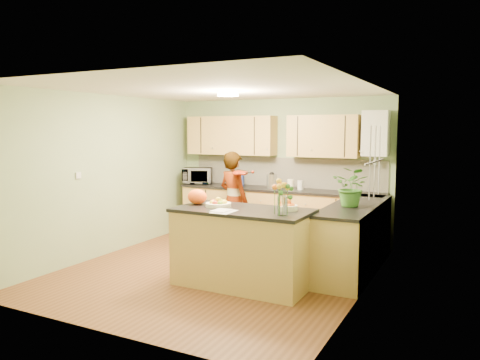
% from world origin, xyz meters
% --- Properties ---
extents(floor, '(4.50, 4.50, 0.00)m').
position_xyz_m(floor, '(0.00, 0.00, 0.00)').
color(floor, '#5B321A').
rests_on(floor, ground).
extents(ceiling, '(4.00, 4.50, 0.02)m').
position_xyz_m(ceiling, '(0.00, 0.00, 2.50)').
color(ceiling, silver).
rests_on(ceiling, wall_back).
extents(wall_back, '(4.00, 0.02, 2.50)m').
position_xyz_m(wall_back, '(0.00, 2.25, 1.25)').
color(wall_back, gray).
rests_on(wall_back, floor).
extents(wall_front, '(4.00, 0.02, 2.50)m').
position_xyz_m(wall_front, '(0.00, -2.25, 1.25)').
color(wall_front, gray).
rests_on(wall_front, floor).
extents(wall_left, '(0.02, 4.50, 2.50)m').
position_xyz_m(wall_left, '(-2.00, 0.00, 1.25)').
color(wall_left, gray).
rests_on(wall_left, floor).
extents(wall_right, '(0.02, 4.50, 2.50)m').
position_xyz_m(wall_right, '(2.00, 0.00, 1.25)').
color(wall_right, gray).
rests_on(wall_right, floor).
extents(back_counter, '(3.64, 0.62, 0.94)m').
position_xyz_m(back_counter, '(0.10, 1.95, 0.47)').
color(back_counter, '#B68F49').
rests_on(back_counter, floor).
extents(right_counter, '(0.62, 2.24, 0.94)m').
position_xyz_m(right_counter, '(1.70, 0.85, 0.47)').
color(right_counter, '#B68F49').
rests_on(right_counter, floor).
extents(splashback, '(3.60, 0.02, 0.52)m').
position_xyz_m(splashback, '(0.10, 2.23, 1.20)').
color(splashback, beige).
rests_on(splashback, back_counter).
extents(upper_cabinets, '(3.20, 0.34, 0.70)m').
position_xyz_m(upper_cabinets, '(-0.18, 2.08, 1.85)').
color(upper_cabinets, '#B68F49').
rests_on(upper_cabinets, wall_back).
extents(boiler, '(0.40, 0.30, 0.86)m').
position_xyz_m(boiler, '(1.70, 2.09, 1.90)').
color(boiler, silver).
rests_on(boiler, wall_back).
extents(window_right, '(0.01, 1.30, 1.05)m').
position_xyz_m(window_right, '(1.99, 0.60, 1.55)').
color(window_right, silver).
rests_on(window_right, wall_right).
extents(light_switch, '(0.02, 0.09, 0.09)m').
position_xyz_m(light_switch, '(-1.99, -0.60, 1.30)').
color(light_switch, silver).
rests_on(light_switch, wall_left).
extents(ceiling_lamp, '(0.30, 0.30, 0.07)m').
position_xyz_m(ceiling_lamp, '(0.00, 0.30, 2.46)').
color(ceiling_lamp, '#FFEABF').
rests_on(ceiling_lamp, ceiling).
extents(peninsula_island, '(1.71, 0.87, 0.98)m').
position_xyz_m(peninsula_island, '(0.58, -0.39, 0.49)').
color(peninsula_island, '#B68F49').
rests_on(peninsula_island, floor).
extents(fruit_dish, '(0.33, 0.33, 0.11)m').
position_xyz_m(fruit_dish, '(0.23, -0.39, 1.02)').
color(fruit_dish, '#FBEEC9').
rests_on(fruit_dish, peninsula_island).
extents(orange_bowl, '(0.23, 0.23, 0.13)m').
position_xyz_m(orange_bowl, '(1.13, -0.24, 1.03)').
color(orange_bowl, '#FBEEC9').
rests_on(orange_bowl, peninsula_island).
extents(flower_vase, '(0.27, 0.27, 0.49)m').
position_xyz_m(flower_vase, '(1.18, -0.57, 1.30)').
color(flower_vase, silver).
rests_on(flower_vase, peninsula_island).
extents(orange_bag, '(0.30, 0.26, 0.20)m').
position_xyz_m(orange_bag, '(-0.12, -0.34, 1.08)').
color(orange_bag, '#FF5615').
rests_on(orange_bag, peninsula_island).
extents(papers, '(0.23, 0.32, 0.01)m').
position_xyz_m(papers, '(0.48, -0.69, 0.98)').
color(papers, silver).
rests_on(papers, peninsula_island).
extents(violinist, '(0.68, 0.56, 1.61)m').
position_xyz_m(violinist, '(-0.36, 1.15, 0.80)').
color(violinist, tan).
rests_on(violinist, floor).
extents(violin, '(0.67, 0.58, 0.17)m').
position_xyz_m(violin, '(-0.16, 0.93, 1.29)').
color(violin, '#590D05').
rests_on(violin, violinist).
extents(microwave, '(0.64, 0.55, 0.30)m').
position_xyz_m(microwave, '(-1.55, 1.93, 1.09)').
color(microwave, silver).
rests_on(microwave, back_counter).
extents(blue_box, '(0.33, 0.28, 0.22)m').
position_xyz_m(blue_box, '(-0.73, 1.93, 1.05)').
color(blue_box, '#203696').
rests_on(blue_box, back_counter).
extents(kettle, '(0.18, 0.18, 0.33)m').
position_xyz_m(kettle, '(-0.03, 1.94, 1.07)').
color(kettle, '#B5B5BA').
rests_on(kettle, back_counter).
extents(jar_cream, '(0.12, 0.12, 0.17)m').
position_xyz_m(jar_cream, '(0.32, 1.96, 1.03)').
color(jar_cream, '#FBEEC9').
rests_on(jar_cream, back_counter).
extents(jar_white, '(0.13, 0.13, 0.16)m').
position_xyz_m(jar_white, '(0.50, 1.95, 1.02)').
color(jar_white, silver).
rests_on(jar_white, back_counter).
extents(potted_plant, '(0.54, 0.49, 0.53)m').
position_xyz_m(potted_plant, '(1.70, 0.61, 1.21)').
color(potted_plant, '#326822').
rests_on(potted_plant, right_counter).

